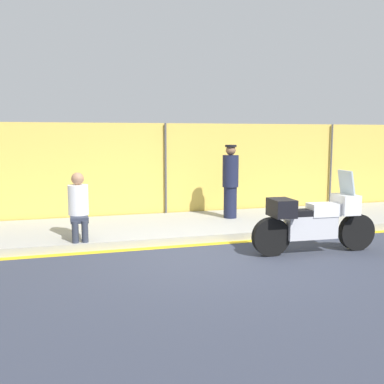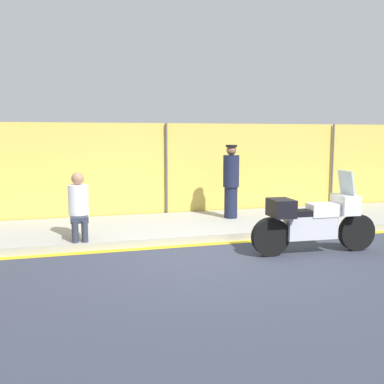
% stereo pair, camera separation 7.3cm
% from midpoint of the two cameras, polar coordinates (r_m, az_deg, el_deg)
% --- Properties ---
extents(ground_plane, '(120.00, 120.00, 0.00)m').
position_cam_midpoint_polar(ground_plane, '(7.60, 3.13, -8.25)').
color(ground_plane, '#333847').
extents(sidewalk, '(33.82, 2.63, 0.15)m').
position_cam_midpoint_polar(sidewalk, '(9.70, -1.28, -4.38)').
color(sidewalk, '#9E9E99').
rests_on(sidewalk, ground_plane).
extents(curb_paint_stripe, '(33.82, 0.18, 0.01)m').
position_cam_midpoint_polar(curb_paint_stripe, '(8.39, 1.18, -6.71)').
color(curb_paint_stripe, gold).
rests_on(curb_paint_stripe, ground_plane).
extents(storefront_fence, '(32.13, 0.17, 2.31)m').
position_cam_midpoint_polar(storefront_fence, '(10.90, -3.17, 2.64)').
color(storefront_fence, gold).
rests_on(storefront_fence, ground_plane).
extents(motorcycle, '(2.28, 0.56, 1.42)m').
position_cam_midpoint_polar(motorcycle, '(7.99, 15.48, -3.54)').
color(motorcycle, black).
rests_on(motorcycle, ground_plane).
extents(officer_standing, '(0.36, 0.36, 1.66)m').
position_cam_midpoint_polar(officer_standing, '(10.20, 5.19, 1.43)').
color(officer_standing, '#191E38').
rests_on(officer_standing, sidewalk).
extents(person_seated_on_curb, '(0.37, 0.63, 1.21)m').
position_cam_midpoint_polar(person_seated_on_curb, '(8.39, -13.98, -1.31)').
color(person_seated_on_curb, '#2D3342').
rests_on(person_seated_on_curb, sidewalk).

